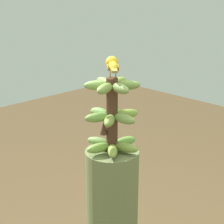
# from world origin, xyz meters

# --- Properties ---
(banana_bunch) EXTENTS (0.26, 0.26, 0.34)m
(banana_bunch) POSITION_xyz_m (0.00, 0.00, 1.21)
(banana_bunch) COLOR #4C2D1E
(banana_bunch) RESTS_ON banana_tree
(perched_bird) EXTENTS (0.17, 0.14, 0.09)m
(perched_bird) POSITION_xyz_m (0.02, -0.02, 1.43)
(perched_bird) COLOR #C68933
(perched_bird) RESTS_ON banana_bunch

